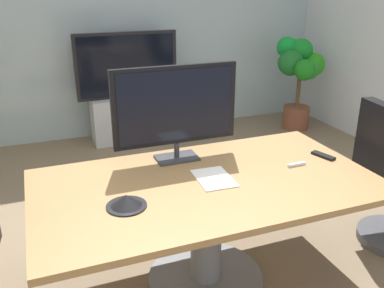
{
  "coord_description": "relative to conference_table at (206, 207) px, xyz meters",
  "views": [
    {
      "loc": [
        -0.98,
        -2.06,
        1.86
      ],
      "look_at": [
        -0.08,
        0.28,
        0.88
      ],
      "focal_mm": 39.18,
      "sensor_mm": 36.0,
      "label": 1
    }
  ],
  "objects": [
    {
      "name": "ground_plane",
      "position": [
        0.08,
        -0.03,
        -0.55
      ],
      "size": [
        7.26,
        7.26,
        0.0
      ],
      "primitive_type": "plane",
      "color": "#7A664C"
    },
    {
      "name": "wall_back_glass_partition",
      "position": [
        0.08,
        3.11,
        0.83
      ],
      "size": [
        5.57,
        0.1,
        2.75
      ],
      "primitive_type": "cube",
      "color": "#9EB2B7",
      "rests_on": "ground"
    },
    {
      "name": "conference_table",
      "position": [
        0.0,
        0.0,
        0.0
      ],
      "size": [
        2.06,
        1.13,
        0.73
      ],
      "color": "olive",
      "rests_on": "ground"
    },
    {
      "name": "tv_monitor",
      "position": [
        -0.06,
        0.39,
        0.54
      ],
      "size": [
        0.84,
        0.18,
        0.64
      ],
      "color": "#333338",
      "rests_on": "conference_table"
    },
    {
      "name": "wall_display_unit",
      "position": [
        0.14,
        2.75,
        -0.1
      ],
      "size": [
        1.2,
        0.36,
        1.31
      ],
      "color": "#B7BABC",
      "rests_on": "ground"
    },
    {
      "name": "potted_plant",
      "position": [
        2.3,
        2.4,
        0.21
      ],
      "size": [
        0.66,
        0.71,
        1.18
      ],
      "color": "brown",
      "rests_on": "ground"
    },
    {
      "name": "conference_phone",
      "position": [
        -0.52,
        -0.12,
        0.21
      ],
      "size": [
        0.22,
        0.22,
        0.07
      ],
      "color": "black",
      "rests_on": "conference_table"
    },
    {
      "name": "remote_control",
      "position": [
        0.89,
        0.06,
        0.19
      ],
      "size": [
        0.1,
        0.18,
        0.02
      ],
      "primitive_type": "cube",
      "rotation": [
        0.0,
        0.0,
        0.29
      ],
      "color": "black",
      "rests_on": "conference_table"
    },
    {
      "name": "whiteboard_marker",
      "position": [
        0.64,
        -0.01,
        0.19
      ],
      "size": [
        0.13,
        0.02,
        0.02
      ],
      "primitive_type": "cube",
      "rotation": [
        0.0,
        0.0,
        0.02
      ],
      "color": "silver",
      "rests_on": "conference_table"
    },
    {
      "name": "paper_notepad",
      "position": [
        0.05,
        0.01,
        0.18
      ],
      "size": [
        0.22,
        0.31,
        0.01
      ],
      "primitive_type": "cube",
      "rotation": [
        0.0,
        0.0,
        -0.05
      ],
      "color": "white",
      "rests_on": "conference_table"
    }
  ]
}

